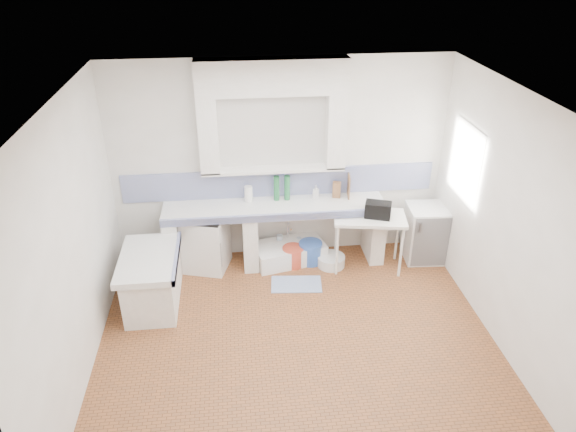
{
  "coord_description": "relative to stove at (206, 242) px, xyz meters",
  "views": [
    {
      "loc": [
        -0.62,
        -4.61,
        4.14
      ],
      "look_at": [
        0.0,
        1.0,
        1.1
      ],
      "focal_mm": 32.99,
      "sensor_mm": 36.0,
      "label": 1
    }
  ],
  "objects": [
    {
      "name": "counter_lip",
      "position": [
        0.95,
        -0.26,
        0.47
      ],
      "size": [
        3.0,
        0.04,
        0.1
      ],
      "primitive_type": "cube",
      "color": "navy",
      "rests_on": "ground"
    },
    {
      "name": "green_bottle_a",
      "position": [
        0.99,
        0.17,
        0.68
      ],
      "size": [
        0.1,
        0.1,
        0.35
      ],
      "primitive_type": "cylinder",
      "rotation": [
        0.0,
        0.0,
        -0.41
      ],
      "color": "#1F6C39",
      "rests_on": "counter_slab"
    },
    {
      "name": "peninsula_lip",
      "position": [
        -0.32,
        -0.78,
        0.27
      ],
      "size": [
        0.04,
        1.1,
        0.1
      ],
      "primitive_type": "cube",
      "color": "navy",
      "rests_on": "ground"
    },
    {
      "name": "counter_pier_left",
      "position": [
        -0.45,
        0.02,
        0.02
      ],
      "size": [
        0.2,
        0.55,
        0.82
      ],
      "primitive_type": "cube",
      "color": "white",
      "rests_on": "ground"
    },
    {
      "name": "water_bottle_a",
      "position": [
        1.03,
        0.17,
        -0.23
      ],
      "size": [
        0.12,
        0.12,
        0.33
      ],
      "primitive_type": "cylinder",
      "rotation": [
        0.0,
        0.0,
        0.43
      ],
      "color": "silver",
      "rests_on": "ground"
    },
    {
      "name": "fridge",
      "position": [
        3.05,
        -0.11,
        0.01
      ],
      "size": [
        0.55,
        0.55,
        0.8
      ],
      "primitive_type": "cube",
      "rotation": [
        0.0,
        0.0,
        -0.06
      ],
      "color": "white",
      "rests_on": "ground"
    },
    {
      "name": "black_bag",
      "position": [
        2.3,
        -0.27,
        0.51
      ],
      "size": [
        0.38,
        0.3,
        0.21
      ],
      "primitive_type": "cube",
      "rotation": [
        0.0,
        0.0,
        -0.35
      ],
      "color": "black",
      "rests_on": "side_table"
    },
    {
      "name": "knife_block",
      "position": [
        1.82,
        0.17,
        0.62
      ],
      "size": [
        0.13,
        0.11,
        0.22
      ],
      "primitive_type": "cube",
      "rotation": [
        0.0,
        0.0,
        -0.23
      ],
      "color": "#94653B",
      "rests_on": "counter_slab"
    },
    {
      "name": "counter_pier_mid",
      "position": [
        0.6,
        0.02,
        0.02
      ],
      "size": [
        0.2,
        0.55,
        0.82
      ],
      "primitive_type": "cube",
      "color": "white",
      "rests_on": "ground"
    },
    {
      "name": "water_bottle_b",
      "position": [
        1.31,
        0.17,
        -0.25
      ],
      "size": [
        0.09,
        0.09,
        0.27
      ],
      "primitive_type": "cylinder",
      "rotation": [
        0.0,
        0.0,
        0.23
      ],
      "color": "silver",
      "rests_on": "ground"
    },
    {
      "name": "bucket_blue",
      "position": [
        1.44,
        -0.04,
        -0.24
      ],
      "size": [
        0.4,
        0.4,
        0.31
      ],
      "primitive_type": "cylinder",
      "rotation": [
        0.0,
        0.0,
        0.23
      ],
      "color": "#345FBB",
      "rests_on": "ground"
    },
    {
      "name": "lace_valance",
      "position": [
        3.33,
        -0.48,
        1.59
      ],
      "size": [
        0.01,
        0.84,
        0.24
      ],
      "primitive_type": "cube",
      "color": "white",
      "rests_on": "ground"
    },
    {
      "name": "soap_bottle",
      "position": [
        1.53,
        0.17,
        0.6
      ],
      "size": [
        0.1,
        0.1,
        0.19
      ],
      "primitive_type": "imported",
      "rotation": [
        0.0,
        0.0,
        -0.18
      ],
      "color": "white",
      "rests_on": "counter_slab"
    },
    {
      "name": "peninsula_top",
      "position": [
        -0.65,
        -0.78,
        0.27
      ],
      "size": [
        0.7,
        1.1,
        0.08
      ],
      "primitive_type": "cube",
      "color": "white",
      "rests_on": "ground"
    },
    {
      "name": "stove",
      "position": [
        0.0,
        0.0,
        0.0
      ],
      "size": [
        0.68,
        0.67,
        0.78
      ],
      "primitive_type": "cube",
      "rotation": [
        0.0,
        0.0,
        -0.29
      ],
      "color": "white",
      "rests_on": "ground"
    },
    {
      "name": "bucket_orange",
      "position": [
        1.19,
        -0.1,
        -0.25
      ],
      "size": [
        0.36,
        0.36,
        0.28
      ],
      "primitive_type": "cylinder",
      "rotation": [
        0.0,
        0.0,
        -0.21
      ],
      "color": "#D94B31",
      "rests_on": "ground"
    },
    {
      "name": "counter_pier_right",
      "position": [
        2.35,
        0.02,
        0.02
      ],
      "size": [
        0.2,
        0.55,
        0.82
      ],
      "primitive_type": "cube",
      "color": "white",
      "rests_on": "ground"
    },
    {
      "name": "ceiling",
      "position": [
        1.05,
        -1.68,
        2.41
      ],
      "size": [
        4.5,
        4.5,
        0.0
      ],
      "primitive_type": "plane",
      "rotation": [
        3.14,
        0.0,
        0.0
      ],
      "color": "white",
      "rests_on": "ground"
    },
    {
      "name": "basin_white",
      "position": [
        1.72,
        -0.17,
        -0.32
      ],
      "size": [
        0.49,
        0.49,
        0.15
      ],
      "primitive_type": "cylinder",
      "rotation": [
        0.0,
        0.0,
        0.33
      ],
      "color": "white",
      "rests_on": "ground"
    },
    {
      "name": "bucket_red",
      "position": [
        0.96,
        0.06,
        -0.27
      ],
      "size": [
        0.29,
        0.29,
        0.25
      ],
      "primitive_type": "cylinder",
      "rotation": [
        0.0,
        0.0,
        -0.06
      ],
      "color": "#C93442",
      "rests_on": "ground"
    },
    {
      "name": "alcove_mass",
      "position": [
        0.95,
        0.19,
        2.18
      ],
      "size": [
        1.9,
        0.25,
        0.45
      ],
      "primitive_type": "cube",
      "color": "white",
      "rests_on": "ground"
    },
    {
      "name": "wall_right",
      "position": [
        3.3,
        -1.68,
        1.01
      ],
      "size": [
        0.0,
        4.5,
        4.5
      ],
      "primitive_type": "plane",
      "rotation": [
        1.57,
        0.0,
        -1.57
      ],
      "color": "white",
      "rests_on": "ground"
    },
    {
      "name": "window_frame",
      "position": [
        3.48,
        -0.48,
        1.21
      ],
      "size": [
        0.35,
        0.86,
        1.06
      ],
      "primitive_type": "cube",
      "color": "#3A2212",
      "rests_on": "ground"
    },
    {
      "name": "backsplash",
      "position": [
        1.05,
        0.3,
        0.71
      ],
      "size": [
        4.27,
        0.03,
        0.4
      ],
      "primitive_type": "cube",
      "color": "navy",
      "rests_on": "ground"
    },
    {
      "name": "floor",
      "position": [
        1.05,
        -1.68,
        -0.39
      ],
      "size": [
        4.5,
        4.5,
        0.0
      ],
      "primitive_type": "plane",
      "color": "brown",
      "rests_on": "ground"
    },
    {
      "name": "green_bottle_b",
      "position": [
        1.14,
        0.17,
        0.68
      ],
      "size": [
        0.08,
        0.08,
        0.35
      ],
      "primitive_type": "cylinder",
      "rotation": [
        0.0,
        0.0,
        -0.01
      ],
      "color": "#1F6C39",
      "rests_on": "counter_slab"
    },
    {
      "name": "cutting_board",
      "position": [
        1.99,
        0.17,
        0.66
      ],
      "size": [
        0.05,
        0.23,
        0.31
      ],
      "primitive_type": "cube",
      "rotation": [
        0.0,
        0.0,
        -0.13
      ],
      "color": "#94653B",
      "rests_on": "counter_slab"
    },
    {
      "name": "peninsula_base",
      "position": [
        -0.65,
        -0.78,
        -0.08
      ],
      "size": [
        0.6,
        1.0,
        0.62
      ],
      "primitive_type": "cube",
      "color": "white",
      "rests_on": "ground"
    },
    {
      "name": "side_table",
      "position": [
        2.2,
        -0.25,
        0.0
      ],
      "size": [
        1.02,
        0.68,
        0.04
      ],
      "primitive_type": "cube",
      "rotation": [
        0.0,
        0.0,
        -0.16
      ],
      "color": "white",
      "rests_on": "ground"
    },
    {
      "name": "wall_front",
      "position": [
        1.05,
        -3.68,
        1.01
      ],
      "size": [
        4.5,
        0.0,
        4.5
      ],
      "primitive_type": "plane",
      "rotation": [
        -1.57,
        0.0,
        0.0
      ],
      "color": "white",
      "rests_on": "ground"
    },
    {
      "name": "paper_towel",
      "position": [
        0.61,
        0.17,
        0.62
      ],
      "size": [
        0.15,
        0.15,
        0.22
      ],
      "primitive_type": "cylinder",
      "rotation": [
        0.0,
        0.0,
        -0.42
      ],
      "color": "white",
      "rests_on": "counter_slab"
    },
    {
      "name": "wall_back",
      "position": [
        1.05,
        0.32,
        1.01
      ],
      "size": [
        4.5,
        0.0,
        4.5
      ],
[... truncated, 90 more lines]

